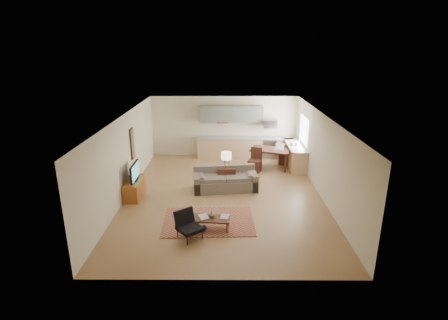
{
  "coord_description": "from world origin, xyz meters",
  "views": [
    {
      "loc": [
        0.06,
        -10.86,
        4.86
      ],
      "look_at": [
        0.0,
        0.3,
        1.15
      ],
      "focal_mm": 28.0,
      "sensor_mm": 36.0,
      "label": 1
    }
  ],
  "objects_px": {
    "armchair": "(190,226)",
    "tv_credenza": "(135,188)",
    "sofa": "(225,179)",
    "coffee_table": "(208,224)",
    "dining_table": "(270,159)",
    "console_table": "(226,177)"
  },
  "relations": [
    {
      "from": "console_table",
      "to": "dining_table",
      "type": "distance_m",
      "value": 2.73
    },
    {
      "from": "coffee_table",
      "to": "dining_table",
      "type": "bearing_deg",
      "value": 70.54
    },
    {
      "from": "console_table",
      "to": "dining_table",
      "type": "relative_size",
      "value": 0.46
    },
    {
      "from": "console_table",
      "to": "dining_table",
      "type": "bearing_deg",
      "value": 43.72
    },
    {
      "from": "armchair",
      "to": "tv_credenza",
      "type": "bearing_deg",
      "value": 89.65
    },
    {
      "from": "armchair",
      "to": "tv_credenza",
      "type": "relative_size",
      "value": 0.59
    },
    {
      "from": "armchair",
      "to": "dining_table",
      "type": "xyz_separation_m",
      "value": [
        2.77,
        5.56,
        0.03
      ]
    },
    {
      "from": "coffee_table",
      "to": "tv_credenza",
      "type": "bearing_deg",
      "value": 144.39
    },
    {
      "from": "sofa",
      "to": "tv_credenza",
      "type": "relative_size",
      "value": 1.81
    },
    {
      "from": "tv_credenza",
      "to": "console_table",
      "type": "height_order",
      "value": "console_table"
    },
    {
      "from": "armchair",
      "to": "sofa",
      "type": "bearing_deg",
      "value": 35.69
    },
    {
      "from": "coffee_table",
      "to": "tv_credenza",
      "type": "distance_m",
      "value": 3.39
    },
    {
      "from": "tv_credenza",
      "to": "coffee_table",
      "type": "bearing_deg",
      "value": -40.62
    },
    {
      "from": "sofa",
      "to": "console_table",
      "type": "distance_m",
      "value": 0.26
    },
    {
      "from": "armchair",
      "to": "console_table",
      "type": "distance_m",
      "value": 3.65
    },
    {
      "from": "coffee_table",
      "to": "dining_table",
      "type": "distance_m",
      "value": 5.59
    },
    {
      "from": "armchair",
      "to": "dining_table",
      "type": "distance_m",
      "value": 6.21
    },
    {
      "from": "sofa",
      "to": "coffee_table",
      "type": "relative_size",
      "value": 1.89
    },
    {
      "from": "sofa",
      "to": "armchair",
      "type": "xyz_separation_m",
      "value": [
        -0.92,
        -3.27,
        -0.02
      ]
    },
    {
      "from": "coffee_table",
      "to": "armchair",
      "type": "xyz_separation_m",
      "value": [
        -0.46,
        -0.48,
        0.19
      ]
    },
    {
      "from": "dining_table",
      "to": "coffee_table",
      "type": "bearing_deg",
      "value": -94.53
    },
    {
      "from": "coffee_table",
      "to": "tv_credenza",
      "type": "relative_size",
      "value": 0.95
    }
  ]
}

